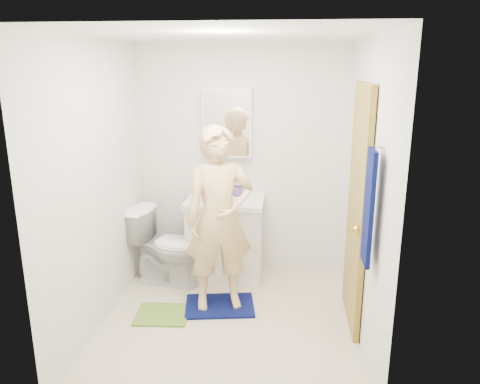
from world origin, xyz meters
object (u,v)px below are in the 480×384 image
Objects in this scene: medicine_cabinet at (227,123)px; soap_dispenser at (207,191)px; toilet at (168,246)px; toothbrush_cup at (237,191)px; vanity_cabinet at (226,240)px; man at (219,219)px; towel at (369,208)px.

medicine_cabinet is 0.74m from soap_dispenser.
toilet is 3.93× the size of soap_dispenser.
toothbrush_cup is at bearing -52.68° from toilet.
medicine_cabinet is at bearing 60.80° from soap_dispenser.
toothbrush_cup is (0.68, 0.33, 0.51)m from toilet.
toilet is at bearing -154.29° from toothbrush_cup.
soap_dispenser is 0.35m from toothbrush_cup.
soap_dispenser is 1.52× the size of toothbrush_cup.
man is (0.04, -0.68, 0.46)m from vanity_cabinet.
medicine_cabinet is 5.34× the size of toothbrush_cup.
vanity_cabinet is at bearing -57.80° from toilet.
medicine_cabinet is at bearing 76.57° from man.
vanity_cabinet is 1.00× the size of towel.
towel is at bearing -50.98° from man.
towel is 2.32m from toilet.
man is at bearing -70.33° from soap_dispenser.
towel is 4.02× the size of soap_dispenser.
medicine_cabinet reaches higher than toilet.
man reaches higher than toilet.
toothbrush_cup is at bearing -44.47° from medicine_cabinet.
vanity_cabinet is 0.58m from soap_dispenser.
medicine_cabinet is 0.89× the size of toilet.
man is (-0.07, -0.80, -0.04)m from toothbrush_cup.
vanity_cabinet is 0.82m from man.
toothbrush_cup is (-1.07, 1.60, -0.35)m from towel.
soap_dispenser reaches higher than toothbrush_cup.
vanity_cabinet is at bearing 77.38° from man.
toilet is 0.90m from man.
man is (0.04, -0.91, -0.74)m from medicine_cabinet.
toilet is 5.97× the size of toothbrush_cup.
soap_dispenser is at bearing -153.53° from vanity_cabinet.
medicine_cabinet is at bearing 124.61° from towel.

